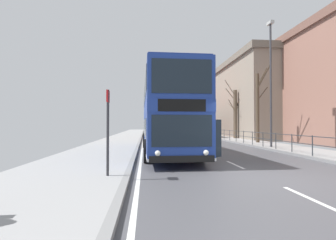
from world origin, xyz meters
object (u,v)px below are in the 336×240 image
(background_building_00, at_px, (281,99))
(background_building_01, at_px, (254,99))
(background_bus_far_lane, at_px, (193,124))
(bare_tree_far_01, at_px, (258,105))
(bus_stop_sign_near, at_px, (108,123))
(street_lamp_far_side, at_px, (271,75))
(bare_tree_far_00, at_px, (202,113))
(bare_tree_far_02, at_px, (235,113))
(double_decker_bus_main, at_px, (166,115))

(background_building_00, distance_m, background_building_01, 17.53)
(background_bus_far_lane, xyz_separation_m, bare_tree_far_01, (3.26, -12.67, 1.62))
(background_building_01, bearing_deg, bus_stop_sign_near, -119.21)
(street_lamp_far_side, bearing_deg, bare_tree_far_00, 87.27)
(bare_tree_far_00, bearing_deg, bare_tree_far_02, -88.97)
(bare_tree_far_02, relative_size, background_building_00, 0.42)
(bus_stop_sign_near, relative_size, background_building_00, 0.17)
(bus_stop_sign_near, xyz_separation_m, background_building_01, (22.51, 40.26, 4.91))
(background_building_01, bearing_deg, background_building_00, -102.94)
(bus_stop_sign_near, height_order, background_building_00, background_building_00)
(background_bus_far_lane, distance_m, bus_stop_sign_near, 26.99)
(double_decker_bus_main, xyz_separation_m, bare_tree_far_00, (8.62, 28.33, 1.45))
(double_decker_bus_main, distance_m, bare_tree_far_02, 15.77)
(background_building_01, bearing_deg, bare_tree_far_00, -156.39)
(bare_tree_far_00, distance_m, background_building_01, 12.93)
(bus_stop_sign_near, xyz_separation_m, bare_tree_far_02, (11.25, 19.88, 1.28))
(bare_tree_far_00, bearing_deg, bare_tree_far_01, -90.36)
(bus_stop_sign_near, height_order, background_building_01, background_building_01)
(bare_tree_far_00, relative_size, bare_tree_far_02, 1.06)
(bus_stop_sign_near, relative_size, bare_tree_far_02, 0.40)
(double_decker_bus_main, relative_size, background_bus_far_lane, 1.06)
(street_lamp_far_side, bearing_deg, background_building_01, 67.87)
(background_bus_far_lane, relative_size, bare_tree_far_01, 1.72)
(bus_stop_sign_near, distance_m, background_building_00, 29.96)
(double_decker_bus_main, distance_m, background_building_01, 39.24)
(bare_tree_far_01, bearing_deg, street_lamp_far_side, -104.18)
(double_decker_bus_main, distance_m, bus_stop_sign_near, 7.30)
(bare_tree_far_01, distance_m, background_building_01, 29.62)
(street_lamp_far_side, distance_m, background_building_00, 16.95)
(bus_stop_sign_near, bearing_deg, background_building_01, 60.79)
(double_decker_bus_main, height_order, bare_tree_far_01, bare_tree_far_01)
(background_bus_far_lane, bearing_deg, bus_stop_sign_near, -106.30)
(street_lamp_far_side, bearing_deg, bus_stop_sign_near, -137.79)
(bus_stop_sign_near, relative_size, background_building_01, 0.20)
(bare_tree_far_02, bearing_deg, background_building_01, 61.09)
(double_decker_bus_main, height_order, street_lamp_far_side, street_lamp_far_side)
(double_decker_bus_main, relative_size, bare_tree_far_02, 1.79)
(double_decker_bus_main, xyz_separation_m, bus_stop_sign_near, (-2.36, -6.89, -0.52))
(background_bus_far_lane, height_order, street_lamp_far_side, street_lamp_far_side)
(bare_tree_far_00, xyz_separation_m, bare_tree_far_02, (0.28, -15.34, -0.69))
(background_building_00, bearing_deg, bare_tree_far_01, -127.78)
(background_bus_far_lane, distance_m, background_building_01, 21.29)
(background_bus_far_lane, relative_size, bare_tree_far_02, 1.68)
(bare_tree_far_00, distance_m, bare_tree_far_02, 15.36)
(background_bus_far_lane, bearing_deg, background_building_00, -13.51)
(street_lamp_far_side, height_order, background_building_00, background_building_00)
(background_bus_far_lane, height_order, bus_stop_sign_near, background_bus_far_lane)
(double_decker_bus_main, bearing_deg, background_building_00, 45.22)
(bare_tree_far_00, bearing_deg, double_decker_bus_main, -106.93)
(background_bus_far_lane, distance_m, background_building_00, 11.79)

